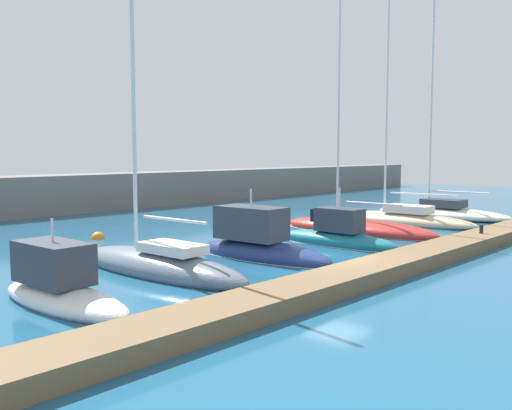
# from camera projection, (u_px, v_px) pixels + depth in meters

# --- Properties ---
(ground_plane) EXTENTS (122.99, 122.99, 0.00)m
(ground_plane) POSITION_uv_depth(u_px,v_px,m) (334.00, 271.00, 23.08)
(ground_plane) COLOR #1E567A
(dock_pier) EXTENTS (47.22, 2.01, 0.59)m
(dock_pier) POSITION_uv_depth(u_px,v_px,m) (373.00, 270.00, 21.85)
(dock_pier) COLOR brown
(dock_pier) RESTS_ON ground_plane
(breakwater_seawall) EXTENTS (110.69, 3.63, 3.04)m
(breakwater_seawall) POSITION_uv_depth(u_px,v_px,m) (15.00, 197.00, 42.15)
(breakwater_seawall) COLOR slate
(breakwater_seawall) RESTS_ON ground_plane
(motorboat_white_third) EXTENTS (2.19, 6.27, 3.01)m
(motorboat_white_third) POSITION_uv_depth(u_px,v_px,m) (60.00, 287.00, 17.92)
(motorboat_white_third) COLOR white
(motorboat_white_third) RESTS_ON ground_plane
(sailboat_slate_fourth) EXTENTS (2.72, 9.64, 15.21)m
(sailboat_slate_fourth) POSITION_uv_depth(u_px,v_px,m) (158.00, 264.00, 22.66)
(sailboat_slate_fourth) COLOR slate
(sailboat_slate_fourth) RESTS_ON ground_plane
(motorboat_navy_fifth) EXTENTS (2.63, 7.36, 3.57)m
(motorboat_navy_fifth) POSITION_uv_depth(u_px,v_px,m) (259.00, 245.00, 25.89)
(motorboat_navy_fifth) COLOR navy
(motorboat_navy_fifth) RESTS_ON ground_plane
(motorboat_teal_sixth) EXTENTS (1.80, 7.05, 3.24)m
(motorboat_teal_sixth) POSITION_uv_depth(u_px,v_px,m) (337.00, 236.00, 29.43)
(motorboat_teal_sixth) COLOR #19707F
(motorboat_teal_sixth) RESTS_ON ground_plane
(sailboat_red_seventh) EXTENTS (3.04, 10.42, 17.93)m
(sailboat_red_seventh) POSITION_uv_depth(u_px,v_px,m) (358.00, 228.00, 34.25)
(sailboat_red_seventh) COLOR #B72D28
(sailboat_red_seventh) RESTS_ON ground_plane
(sailboat_sand_eighth) EXTENTS (2.97, 10.42, 17.86)m
(sailboat_sand_eighth) POSITION_uv_depth(u_px,v_px,m) (401.00, 218.00, 38.28)
(sailboat_sand_eighth) COLOR beige
(sailboat_sand_eighth) RESTS_ON ground_plane
(sailboat_ivory_ninth) EXTENTS (3.36, 10.19, 18.69)m
(sailboat_ivory_ninth) POSITION_uv_depth(u_px,v_px,m) (442.00, 212.00, 41.62)
(sailboat_ivory_ninth) COLOR silver
(sailboat_ivory_ninth) RESTS_ON ground_plane
(mooring_buoy_orange) EXTENTS (0.77, 0.77, 0.77)m
(mooring_buoy_orange) POSITION_uv_depth(u_px,v_px,m) (98.00, 239.00, 31.81)
(mooring_buoy_orange) COLOR orange
(mooring_buoy_orange) RESTS_ON ground_plane
(dock_bollard) EXTENTS (0.20, 0.20, 0.44)m
(dock_bollard) POSITION_uv_depth(u_px,v_px,m) (481.00, 229.00, 29.74)
(dock_bollard) COLOR black
(dock_bollard) RESTS_ON dock_pier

